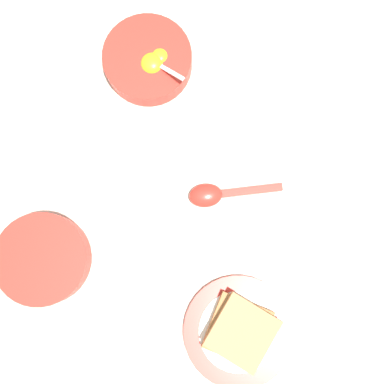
{
  "coord_description": "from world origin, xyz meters",
  "views": [
    {
      "loc": [
        0.06,
        -0.1,
        0.77
      ],
      "look_at": [
        0.03,
        -0.01,
        0.02
      ],
      "focal_mm": 42.0,
      "sensor_mm": 36.0,
      "label": 1
    }
  ],
  "objects_px": {
    "toast_plate": "(239,331)",
    "congee_bowl": "(43,259)",
    "toast_sandwich": "(240,331)",
    "soup_spoon": "(216,194)",
    "egg_bowl": "(148,60)"
  },
  "relations": [
    {
      "from": "toast_plate",
      "to": "congee_bowl",
      "type": "bearing_deg",
      "value": 177.1
    },
    {
      "from": "toast_sandwich",
      "to": "congee_bowl",
      "type": "distance_m",
      "value": 0.34
    },
    {
      "from": "toast_plate",
      "to": "congee_bowl",
      "type": "distance_m",
      "value": 0.34
    },
    {
      "from": "toast_plate",
      "to": "toast_sandwich",
      "type": "relative_size",
      "value": 1.62
    },
    {
      "from": "toast_plate",
      "to": "soup_spoon",
      "type": "height_order",
      "value": "soup_spoon"
    },
    {
      "from": "soup_spoon",
      "to": "congee_bowl",
      "type": "relative_size",
      "value": 1.04
    },
    {
      "from": "toast_plate",
      "to": "congee_bowl",
      "type": "height_order",
      "value": "congee_bowl"
    },
    {
      "from": "egg_bowl",
      "to": "toast_sandwich",
      "type": "distance_m",
      "value": 0.48
    },
    {
      "from": "toast_plate",
      "to": "soup_spoon",
      "type": "relative_size",
      "value": 1.16
    },
    {
      "from": "congee_bowl",
      "to": "toast_sandwich",
      "type": "bearing_deg",
      "value": -2.11
    },
    {
      "from": "toast_plate",
      "to": "toast_sandwich",
      "type": "xyz_separation_m",
      "value": [
        -0.0,
        0.0,
        0.02
      ]
    },
    {
      "from": "egg_bowl",
      "to": "toast_plate",
      "type": "distance_m",
      "value": 0.49
    },
    {
      "from": "toast_sandwich",
      "to": "egg_bowl",
      "type": "bearing_deg",
      "value": 125.94
    },
    {
      "from": "soup_spoon",
      "to": "toast_sandwich",
      "type": "bearing_deg",
      "value": -63.17
    },
    {
      "from": "egg_bowl",
      "to": "toast_plate",
      "type": "xyz_separation_m",
      "value": [
        0.28,
        -0.4,
        -0.02
      ]
    }
  ]
}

